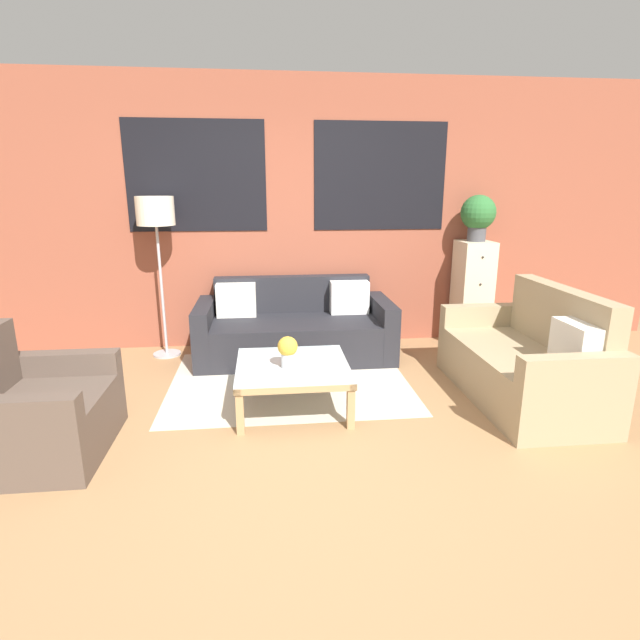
% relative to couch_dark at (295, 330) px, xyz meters
% --- Properties ---
extents(ground_plane, '(16.00, 16.00, 0.00)m').
position_rel_couch_dark_xyz_m(ground_plane, '(-0.00, -1.95, -0.28)').
color(ground_plane, '#9E754C').
extents(wall_back_brick, '(8.40, 0.09, 2.80)m').
position_rel_couch_dark_xyz_m(wall_back_brick, '(-0.00, 0.49, 1.13)').
color(wall_back_brick, brown).
rests_on(wall_back_brick, ground_plane).
extents(rug, '(2.11, 1.70, 0.00)m').
position_rel_couch_dark_xyz_m(rug, '(-0.09, -0.70, -0.28)').
color(rug, beige).
rests_on(rug, ground_plane).
extents(couch_dark, '(1.96, 0.88, 0.78)m').
position_rel_couch_dark_xyz_m(couch_dark, '(0.00, 0.00, 0.00)').
color(couch_dark, '#232328').
rests_on(couch_dark, ground_plane).
extents(settee_vintage, '(0.80, 1.61, 0.92)m').
position_rel_couch_dark_xyz_m(settee_vintage, '(1.81, -1.29, 0.03)').
color(settee_vintage, tan).
rests_on(settee_vintage, ground_plane).
extents(armchair_corner, '(0.80, 0.94, 0.84)m').
position_rel_couch_dark_xyz_m(armchair_corner, '(-1.79, -1.77, -0.00)').
color(armchair_corner, brown).
rests_on(armchair_corner, ground_plane).
extents(coffee_table, '(0.87, 0.87, 0.37)m').
position_rel_couch_dark_xyz_m(coffee_table, '(-0.09, -1.26, 0.03)').
color(coffee_table, silver).
rests_on(coffee_table, ground_plane).
extents(floor_lamp, '(0.36, 0.36, 1.61)m').
position_rel_couch_dark_xyz_m(floor_lamp, '(-1.33, 0.16, 1.11)').
color(floor_lamp, '#B2B2B7').
rests_on(floor_lamp, ground_plane).
extents(drawer_cabinet, '(0.34, 0.42, 1.14)m').
position_rel_couch_dark_xyz_m(drawer_cabinet, '(1.96, 0.21, 0.29)').
color(drawer_cabinet, beige).
rests_on(drawer_cabinet, ground_plane).
extents(potted_plant, '(0.36, 0.36, 0.48)m').
position_rel_couch_dark_xyz_m(potted_plant, '(1.96, 0.21, 1.13)').
color(potted_plant, '#47474C').
rests_on(potted_plant, drawer_cabinet).
extents(flower_vase, '(0.15, 0.15, 0.24)m').
position_rel_couch_dark_xyz_m(flower_vase, '(-0.13, -1.33, 0.23)').
color(flower_vase, silver).
rests_on(flower_vase, coffee_table).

